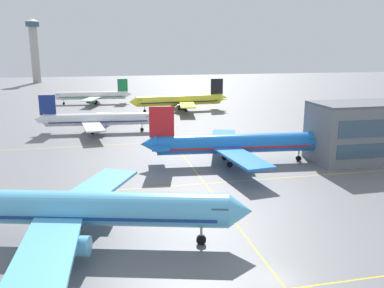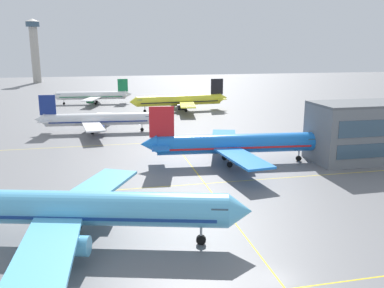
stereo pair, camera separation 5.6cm
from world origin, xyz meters
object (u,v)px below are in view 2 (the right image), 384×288
object	(u,v)px
airliner_front_gate	(80,209)
airliner_third_row	(97,120)
airliner_far_right_stand	(93,96)
airliner_second_row	(235,144)
control_tower	(34,46)
airliner_far_left_stand	(180,100)

from	to	relation	value
airliner_front_gate	airliner_third_row	size ratio (longest dim) A/B	1.19
airliner_third_row	airliner_far_right_stand	xyz separation A→B (m)	(-2.22, 59.29, -0.16)
airliner_second_row	control_tower	xyz separation A→B (m)	(-66.80, 208.09, 19.09)
airliner_far_right_stand	airliner_third_row	bearing A→B (deg)	-87.85
airliner_third_row	airliner_front_gate	bearing A→B (deg)	-91.47
airliner_front_gate	airliner_far_right_stand	world-z (taller)	airliner_front_gate
airliner_far_left_stand	airliner_front_gate	bearing A→B (deg)	-107.55
airliner_far_left_stand	control_tower	world-z (taller)	control_tower
airliner_second_row	control_tower	bearing A→B (deg)	107.80
airliner_second_row	airliner_third_row	size ratio (longest dim) A/B	1.13
airliner_far_left_stand	airliner_far_right_stand	distance (m)	41.53
airliner_second_row	airliner_far_right_stand	bearing A→B (deg)	107.07
airliner_second_row	airliner_far_left_stand	bearing A→B (deg)	88.18
airliner_far_right_stand	control_tower	world-z (taller)	control_tower
airliner_second_row	airliner_far_left_stand	size ratio (longest dim) A/B	1.04
airliner_third_row	airliner_far_right_stand	distance (m)	59.34
airliner_front_gate	airliner_second_row	xyz separation A→B (m)	(29.28, 29.12, -0.26)
airliner_front_gate	airliner_far_right_stand	bearing A→B (deg)	90.23
airliner_front_gate	control_tower	xyz separation A→B (m)	(-37.52, 237.21, 18.83)
airliner_far_left_stand	control_tower	bearing A→B (deg)	116.66
airliner_front_gate	airliner_far_right_stand	distance (m)	126.13
airliner_front_gate	airliner_far_right_stand	xyz separation A→B (m)	(-0.51, 126.13, -0.90)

